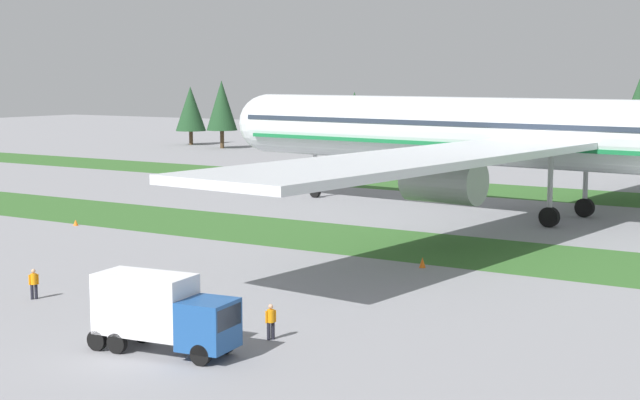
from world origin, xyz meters
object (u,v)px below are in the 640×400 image
catering_truck (162,311)px  ground_crew_marshaller (34,283)px  ground_crew_loader (271,320)px  taxiway_marker_0 (422,262)px  airliner (548,134)px  taxiway_marker_1 (76,223)px

catering_truck → ground_crew_marshaller: (-13.37, 4.15, -1.01)m
ground_crew_loader → taxiway_marker_0: bearing=-143.9°
catering_truck → ground_crew_loader: bearing=139.5°
catering_truck → taxiway_marker_0: 24.29m
airliner → catering_truck: (-0.50, -49.31, -5.60)m
taxiway_marker_0 → ground_crew_marshaller: bearing=-125.7°
ground_crew_loader → taxiway_marker_1: bearing=-89.5°
ground_crew_loader → taxiway_marker_1: size_ratio=3.45×
catering_truck → taxiway_marker_1: 40.31m
airliner → taxiway_marker_0: (0.55, -25.10, -7.21)m
ground_crew_marshaller → ground_crew_loader: same height
airliner → catering_truck: size_ratio=11.97×
taxiway_marker_1 → ground_crew_marshaller: bearing=-48.1°
taxiway_marker_0 → taxiway_marker_1: (-32.86, 0.49, -0.09)m
airliner → taxiway_marker_1: 41.26m
airliner → catering_truck: airliner is taller
ground_crew_marshaller → taxiway_marker_1: 27.62m
catering_truck → taxiway_marker_0: catering_truck is taller
catering_truck → ground_crew_loader: size_ratio=4.14×
airliner → catering_truck: bearing=-175.4°
catering_truck → taxiway_marker_1: bearing=-135.4°
ground_crew_marshaller → ground_crew_loader: bearing=126.3°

